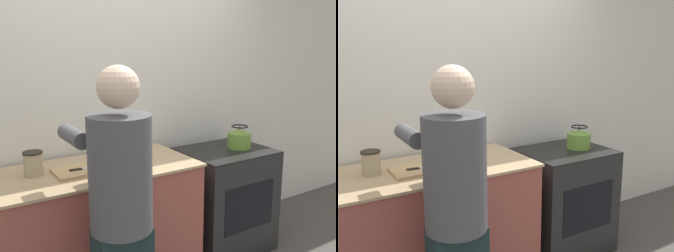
{
  "view_description": "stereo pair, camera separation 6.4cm",
  "coord_description": "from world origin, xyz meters",
  "views": [
    {
      "loc": [
        -1.26,
        -2.0,
        1.74
      ],
      "look_at": [
        0.18,
        0.24,
        1.18
      ],
      "focal_mm": 40.0,
      "sensor_mm": 36.0,
      "label": 1
    },
    {
      "loc": [
        -1.2,
        -2.04,
        1.74
      ],
      "look_at": [
        0.18,
        0.24,
        1.18
      ],
      "focal_mm": 40.0,
      "sensor_mm": 36.0,
      "label": 2
    }
  ],
  "objects": [
    {
      "name": "wall_back",
      "position": [
        0.0,
        0.75,
        1.3
      ],
      "size": [
        8.0,
        0.05,
        2.6
      ],
      "color": "silver",
      "rests_on": "ground_plane"
    },
    {
      "name": "canister_jar",
      "position": [
        -0.75,
        0.4,
        1.01
      ],
      "size": [
        0.13,
        0.13,
        0.16
      ],
      "color": "tan",
      "rests_on": "counter"
    },
    {
      "name": "person",
      "position": [
        -0.45,
        -0.25,
        0.9
      ],
      "size": [
        0.39,
        0.62,
        1.66
      ],
      "color": "#192D2E",
      "rests_on": "ground_plane"
    },
    {
      "name": "knife",
      "position": [
        -0.44,
        0.3,
        0.95
      ],
      "size": [
        0.22,
        0.06,
        0.01
      ],
      "rotation": [
        0.0,
        0.0,
        -0.11
      ],
      "color": "silver",
      "rests_on": "cutting_board"
    },
    {
      "name": "cutting_board",
      "position": [
        -0.47,
        0.31,
        0.94
      ],
      "size": [
        0.34,
        0.25,
        0.02
      ],
      "color": "tan",
      "rests_on": "counter"
    },
    {
      "name": "counter",
      "position": [
        -0.42,
        0.34,
        0.46
      ],
      "size": [
        1.53,
        0.7,
        0.93
      ],
      "color": "#9E4C42",
      "rests_on": "ground_plane"
    },
    {
      "name": "oven",
      "position": [
        0.8,
        0.3,
        0.45
      ],
      "size": [
        0.74,
        0.61,
        0.89
      ],
      "color": "black",
      "rests_on": "ground_plane"
    },
    {
      "name": "bowl_prep",
      "position": [
        -0.17,
        0.48,
        0.97
      ],
      "size": [
        0.2,
        0.2,
        0.08
      ],
      "color": "#426684",
      "rests_on": "counter"
    },
    {
      "name": "kettle",
      "position": [
        0.94,
        0.29,
        0.97
      ],
      "size": [
        0.2,
        0.2,
        0.19
      ],
      "color": "olive",
      "rests_on": "oven"
    }
  ]
}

